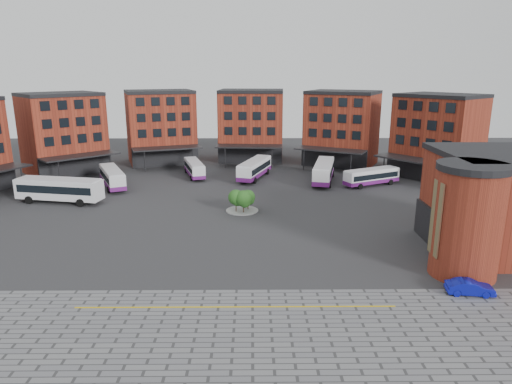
{
  "coord_description": "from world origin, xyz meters",
  "views": [
    {
      "loc": [
        3.38,
        -47.22,
        18.63
      ],
      "look_at": [
        3.85,
        7.03,
        4.0
      ],
      "focal_mm": 32.0,
      "sensor_mm": 36.0,
      "label": 1
    }
  ],
  "objects_px": {
    "tree_island": "(243,199)",
    "bus_f": "(372,176)",
    "bus_e": "(324,171)",
    "blue_car": "(470,287)",
    "bus_b": "(112,177)",
    "bus_d": "(255,168)",
    "bus_a": "(59,188)",
    "bus_c": "(194,168)"
  },
  "relations": [
    {
      "from": "tree_island",
      "to": "bus_a",
      "type": "bearing_deg",
      "value": 169.9
    },
    {
      "from": "bus_c",
      "to": "blue_car",
      "type": "height_order",
      "value": "bus_c"
    },
    {
      "from": "tree_island",
      "to": "bus_c",
      "type": "relative_size",
      "value": 0.44
    },
    {
      "from": "bus_d",
      "to": "bus_e",
      "type": "relative_size",
      "value": 0.94
    },
    {
      "from": "bus_b",
      "to": "bus_d",
      "type": "xyz_separation_m",
      "value": [
        23.23,
        6.06,
        0.09
      ]
    },
    {
      "from": "bus_e",
      "to": "bus_b",
      "type": "bearing_deg",
      "value": -161.58
    },
    {
      "from": "bus_f",
      "to": "bus_d",
      "type": "bearing_deg",
      "value": -131.89
    },
    {
      "from": "bus_e",
      "to": "bus_f",
      "type": "relative_size",
      "value": 1.24
    },
    {
      "from": "bus_b",
      "to": "bus_d",
      "type": "height_order",
      "value": "bus_d"
    },
    {
      "from": "bus_a",
      "to": "bus_b",
      "type": "xyz_separation_m",
      "value": [
        4.94,
        8.95,
        -0.44
      ]
    },
    {
      "from": "tree_island",
      "to": "bus_f",
      "type": "relative_size",
      "value": 0.44
    },
    {
      "from": "bus_c",
      "to": "blue_car",
      "type": "relative_size",
      "value": 2.54
    },
    {
      "from": "bus_a",
      "to": "bus_b",
      "type": "relative_size",
      "value": 1.18
    },
    {
      "from": "bus_b",
      "to": "bus_f",
      "type": "bearing_deg",
      "value": -24.75
    },
    {
      "from": "tree_island",
      "to": "blue_car",
      "type": "relative_size",
      "value": 1.11
    },
    {
      "from": "bus_c",
      "to": "bus_a",
      "type": "bearing_deg",
      "value": -152.84
    },
    {
      "from": "bus_d",
      "to": "bus_e",
      "type": "height_order",
      "value": "bus_e"
    },
    {
      "from": "bus_a",
      "to": "bus_e",
      "type": "height_order",
      "value": "bus_a"
    },
    {
      "from": "bus_c",
      "to": "bus_e",
      "type": "relative_size",
      "value": 0.81
    },
    {
      "from": "bus_d",
      "to": "bus_b",
      "type": "bearing_deg",
      "value": -146.31
    },
    {
      "from": "bus_a",
      "to": "blue_car",
      "type": "xyz_separation_m",
      "value": [
        46.32,
        -28.26,
        -1.45
      ]
    },
    {
      "from": "tree_island",
      "to": "bus_a",
      "type": "height_order",
      "value": "bus_a"
    },
    {
      "from": "blue_car",
      "to": "bus_f",
      "type": "bearing_deg",
      "value": 5.55
    },
    {
      "from": "blue_car",
      "to": "bus_c",
      "type": "bearing_deg",
      "value": 40.16
    },
    {
      "from": "bus_f",
      "to": "blue_car",
      "type": "relative_size",
      "value": 2.53
    },
    {
      "from": "bus_b",
      "to": "bus_c",
      "type": "xyz_separation_m",
      "value": [
        12.44,
        7.61,
        -0.16
      ]
    },
    {
      "from": "tree_island",
      "to": "bus_e",
      "type": "bearing_deg",
      "value": 51.49
    },
    {
      "from": "tree_island",
      "to": "blue_car",
      "type": "xyz_separation_m",
      "value": [
        19.87,
        -23.55,
        -1.11
      ]
    },
    {
      "from": "bus_b",
      "to": "bus_f",
      "type": "distance_m",
      "value": 42.54
    },
    {
      "from": "bus_e",
      "to": "blue_car",
      "type": "height_order",
      "value": "bus_e"
    },
    {
      "from": "tree_island",
      "to": "bus_d",
      "type": "distance_m",
      "value": 19.8
    },
    {
      "from": "bus_a",
      "to": "bus_d",
      "type": "distance_m",
      "value": 31.92
    },
    {
      "from": "bus_b",
      "to": "blue_car",
      "type": "xyz_separation_m",
      "value": [
        41.38,
        -37.21,
        -1.01
      ]
    },
    {
      "from": "bus_b",
      "to": "blue_car",
      "type": "bearing_deg",
      "value": -67.58
    },
    {
      "from": "bus_c",
      "to": "bus_d",
      "type": "height_order",
      "value": "bus_d"
    },
    {
      "from": "tree_island",
      "to": "bus_d",
      "type": "relative_size",
      "value": 0.38
    },
    {
      "from": "bus_a",
      "to": "blue_car",
      "type": "height_order",
      "value": "bus_a"
    },
    {
      "from": "tree_island",
      "to": "bus_d",
      "type": "xyz_separation_m",
      "value": [
        1.72,
        19.73,
        -0.01
      ]
    },
    {
      "from": "blue_car",
      "to": "bus_a",
      "type": "bearing_deg",
      "value": 65.92
    },
    {
      "from": "bus_f",
      "to": "bus_b",
      "type": "bearing_deg",
      "value": -115.34
    },
    {
      "from": "bus_b",
      "to": "tree_island",
      "type": "bearing_deg",
      "value": -58.04
    },
    {
      "from": "bus_b",
      "to": "bus_e",
      "type": "bearing_deg",
      "value": -20.27
    }
  ]
}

